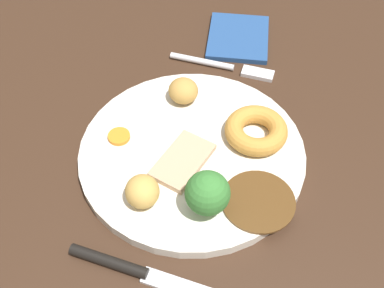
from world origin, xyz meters
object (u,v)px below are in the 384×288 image
(dinner_plate, at_px, (192,153))
(yorkshire_pudding, at_px, (256,130))
(folded_napkin, at_px, (238,37))
(fork, at_px, (225,66))
(roast_potato_right, at_px, (142,191))
(meat_slice_main, at_px, (183,160))
(roast_potato_left, at_px, (183,91))
(knife, at_px, (139,272))
(carrot_coin_front, at_px, (119,136))
(broccoli_floret, at_px, (207,193))

(dinner_plate, xyz_separation_m, yorkshire_pudding, (-0.04, 0.07, 0.02))
(dinner_plate, distance_m, folded_napkin, 0.24)
(fork, bearing_deg, roast_potato_right, -95.82)
(dinner_plate, bearing_deg, meat_slice_main, -12.18)
(roast_potato_left, xyz_separation_m, knife, (0.24, 0.03, -0.02))
(fork, relative_size, folded_napkin, 1.39)
(roast_potato_left, relative_size, carrot_coin_front, 1.45)
(fork, bearing_deg, folded_napkin, 87.77)
(roast_potato_left, xyz_separation_m, broccoli_floret, (0.15, 0.07, 0.01))
(yorkshire_pudding, xyz_separation_m, fork, (-0.13, -0.07, -0.02))
(folded_napkin, bearing_deg, roast_potato_right, -5.76)
(meat_slice_main, xyz_separation_m, roast_potato_right, (0.06, -0.03, 0.01))
(dinner_plate, relative_size, fork, 1.77)
(meat_slice_main, bearing_deg, folded_napkin, 178.55)
(meat_slice_main, height_order, carrot_coin_front, meat_slice_main)
(roast_potato_left, bearing_deg, meat_slice_main, 17.03)
(meat_slice_main, xyz_separation_m, folded_napkin, (-0.26, 0.01, -0.01))
(roast_potato_left, height_order, folded_napkin, roast_potato_left)
(roast_potato_left, distance_m, roast_potato_right, 0.16)
(dinner_plate, relative_size, roast_potato_left, 6.90)
(roast_potato_right, xyz_separation_m, folded_napkin, (-0.32, 0.03, -0.03))
(carrot_coin_front, bearing_deg, yorkshire_pudding, 107.33)
(yorkshire_pudding, height_order, broccoli_floret, broccoli_floret)
(dinner_plate, distance_m, yorkshire_pudding, 0.08)
(dinner_plate, distance_m, carrot_coin_front, 0.09)
(yorkshire_pudding, height_order, folded_napkin, yorkshire_pudding)
(meat_slice_main, height_order, yorkshire_pudding, yorkshire_pudding)
(dinner_plate, distance_m, roast_potato_right, 0.09)
(roast_potato_right, height_order, carrot_coin_front, roast_potato_right)
(roast_potato_left, distance_m, folded_napkin, 0.17)
(yorkshire_pudding, bearing_deg, roast_potato_right, -38.28)
(carrot_coin_front, height_order, broccoli_floret, broccoli_floret)
(meat_slice_main, distance_m, roast_potato_right, 0.07)
(meat_slice_main, relative_size, yorkshire_pudding, 1.02)
(roast_potato_right, bearing_deg, broccoli_floret, 96.71)
(meat_slice_main, distance_m, folded_napkin, 0.26)
(meat_slice_main, bearing_deg, carrot_coin_front, -98.85)
(yorkshire_pudding, height_order, roast_potato_right, roast_potato_right)
(meat_slice_main, xyz_separation_m, broccoli_floret, (0.05, 0.04, 0.03))
(yorkshire_pudding, bearing_deg, meat_slice_main, -49.19)
(meat_slice_main, distance_m, knife, 0.14)
(yorkshire_pudding, xyz_separation_m, roast_potato_right, (0.13, -0.10, 0.00))
(fork, distance_m, knife, 0.33)
(roast_potato_left, bearing_deg, fork, 159.80)
(meat_slice_main, bearing_deg, dinner_plate, 167.82)
(dinner_plate, distance_m, broccoli_floret, 0.09)
(yorkshire_pudding, distance_m, roast_potato_right, 0.16)
(yorkshire_pudding, distance_m, fork, 0.15)
(dinner_plate, xyz_separation_m, meat_slice_main, (0.02, -0.00, 0.01))
(carrot_coin_front, bearing_deg, folded_napkin, 159.57)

